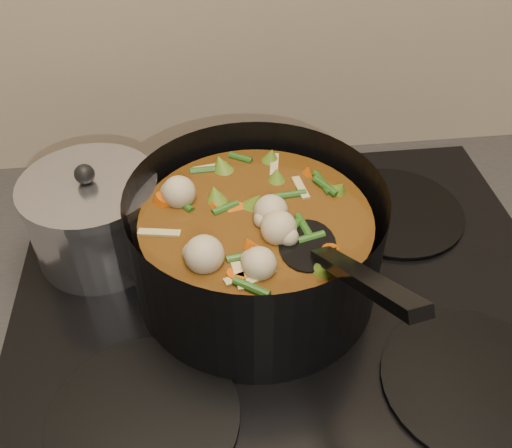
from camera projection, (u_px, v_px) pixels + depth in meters
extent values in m
cube|color=black|center=(289.00, 323.00, 0.67)|extent=(2.64, 0.64, 0.05)
cube|color=black|center=(290.00, 304.00, 0.65)|extent=(0.62, 0.54, 0.02)
cylinder|color=black|center=(144.00, 417.00, 0.53)|extent=(0.18, 0.18, 0.01)
cylinder|color=black|center=(473.00, 382.00, 0.56)|extent=(0.18, 0.18, 0.01)
cylinder|color=black|center=(150.00, 230.00, 0.72)|extent=(0.18, 0.18, 0.01)
cylinder|color=black|center=(394.00, 211.00, 0.75)|extent=(0.18, 0.18, 0.01)
cylinder|color=black|center=(256.00, 242.00, 0.62)|extent=(0.27, 0.27, 0.13)
cylinder|color=black|center=(256.00, 281.00, 0.66)|extent=(0.27, 0.27, 0.01)
cylinder|color=#55330E|center=(256.00, 249.00, 0.62)|extent=(0.25, 0.25, 0.09)
cylinder|color=#D7560A|center=(290.00, 217.00, 0.60)|extent=(0.03, 0.03, 0.02)
cylinder|color=#D7560A|center=(278.00, 184.00, 0.64)|extent=(0.04, 0.04, 0.02)
cylinder|color=#D7560A|center=(205.00, 178.00, 0.65)|extent=(0.04, 0.04, 0.02)
cylinder|color=#D7560A|center=(208.00, 225.00, 0.59)|extent=(0.03, 0.03, 0.02)
cylinder|color=#D7560A|center=(230.00, 272.00, 0.54)|extent=(0.04, 0.03, 0.02)
cylinder|color=#D7560A|center=(280.00, 237.00, 0.57)|extent=(0.04, 0.04, 0.02)
cylinder|color=#D7560A|center=(315.00, 210.00, 0.61)|extent=(0.03, 0.04, 0.02)
cylinder|color=#D7560A|center=(277.00, 168.00, 0.66)|extent=(0.03, 0.03, 0.02)
cylinder|color=#D7560A|center=(223.00, 198.00, 0.62)|extent=(0.04, 0.04, 0.02)
sphere|color=tan|center=(310.00, 207.00, 0.59)|extent=(0.04, 0.04, 0.04)
sphere|color=tan|center=(247.00, 178.00, 0.63)|extent=(0.04, 0.04, 0.04)
sphere|color=tan|center=(202.00, 219.00, 0.58)|extent=(0.04, 0.04, 0.04)
sphere|color=tan|center=(273.00, 248.00, 0.55)|extent=(0.04, 0.04, 0.04)
sphere|color=tan|center=(307.00, 199.00, 0.60)|extent=(0.04, 0.04, 0.04)
cone|color=#598120|center=(199.00, 251.00, 0.55)|extent=(0.04, 0.04, 0.03)
cone|color=#598120|center=(293.00, 262.00, 0.54)|extent=(0.04, 0.04, 0.03)
cone|color=#598120|center=(328.00, 206.00, 0.60)|extent=(0.04, 0.04, 0.03)
cone|color=#598120|center=(265.00, 170.00, 0.65)|extent=(0.04, 0.04, 0.03)
cone|color=#598120|center=(191.00, 194.00, 0.61)|extent=(0.04, 0.04, 0.03)
cone|color=#598120|center=(202.00, 253.00, 0.55)|extent=(0.04, 0.04, 0.03)
cone|color=#598120|center=(297.00, 260.00, 0.54)|extent=(0.04, 0.04, 0.03)
cylinder|color=#275519|center=(278.00, 195.00, 0.62)|extent=(0.01, 0.04, 0.01)
cylinder|color=#275519|center=(236.00, 164.00, 0.66)|extent=(0.03, 0.03, 0.01)
cylinder|color=#275519|center=(194.00, 195.00, 0.62)|extent=(0.04, 0.02, 0.01)
cylinder|color=#275519|center=(203.00, 230.00, 0.57)|extent=(0.02, 0.04, 0.01)
cylinder|color=#275519|center=(243.00, 242.00, 0.56)|extent=(0.02, 0.04, 0.01)
cylinder|color=#275519|center=(306.00, 272.00, 0.53)|extent=(0.04, 0.02, 0.01)
cylinder|color=#275519|center=(329.00, 225.00, 0.58)|extent=(0.03, 0.03, 0.01)
cylinder|color=#275519|center=(298.00, 194.00, 0.62)|extent=(0.01, 0.04, 0.01)
cylinder|color=#275519|center=(258.00, 191.00, 0.62)|extent=(0.03, 0.03, 0.01)
cylinder|color=#275519|center=(197.00, 178.00, 0.64)|extent=(0.04, 0.02, 0.01)
cylinder|color=#275519|center=(183.00, 219.00, 0.59)|extent=(0.02, 0.04, 0.01)
cylinder|color=#275519|center=(220.00, 247.00, 0.56)|extent=(0.02, 0.04, 0.01)
cylinder|color=#275519|center=(265.00, 242.00, 0.56)|extent=(0.04, 0.02, 0.01)
cube|color=tan|center=(201.00, 197.00, 0.61)|extent=(0.04, 0.01, 0.00)
cube|color=tan|center=(207.00, 248.00, 0.56)|extent=(0.02, 0.04, 0.00)
cube|color=tan|center=(288.00, 257.00, 0.55)|extent=(0.04, 0.03, 0.00)
cube|color=tan|center=(319.00, 209.00, 0.60)|extent=(0.03, 0.03, 0.00)
cube|color=tan|center=(264.00, 177.00, 0.64)|extent=(0.03, 0.04, 0.00)
cube|color=tan|center=(200.00, 199.00, 0.61)|extent=(0.04, 0.02, 0.00)
cube|color=tan|center=(210.00, 249.00, 0.55)|extent=(0.01, 0.04, 0.00)
ellipsoid|color=black|center=(307.00, 247.00, 0.56)|extent=(0.07, 0.08, 0.01)
cube|color=black|center=(362.00, 278.00, 0.47)|extent=(0.05, 0.16, 0.10)
cylinder|color=silver|center=(96.00, 221.00, 0.67)|extent=(0.15, 0.15, 0.09)
cylinder|color=silver|center=(87.00, 186.00, 0.64)|extent=(0.16, 0.16, 0.01)
sphere|color=black|center=(84.00, 174.00, 0.62)|extent=(0.02, 0.02, 0.02)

